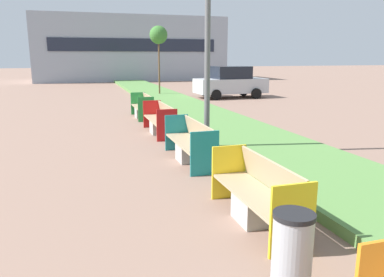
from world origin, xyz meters
TOP-DOWN VIEW (x-y plane):
  - planter_grass_strip at (3.20, 12.00)m, footprint 2.80×120.00m
  - building_backdrop at (4.00, 43.46)m, footprint 18.86×7.18m
  - bench_yellow_frame at (0.94, 7.97)m, footprint 0.65×2.09m
  - bench_teal_frame at (0.94, 11.45)m, footprint 0.65×2.33m
  - bench_red_frame at (0.94, 14.85)m, footprint 0.65×2.33m
  - bench_green_frame at (0.94, 18.15)m, footprint 0.65×1.97m
  - litter_bin at (0.44, 6.22)m, footprint 0.42×0.42m
  - sapling_tree_far at (3.30, 26.00)m, footprint 1.08×1.08m
  - parked_car_distant at (7.21, 24.05)m, footprint 4.28×2.00m

SIDE VIEW (x-z plane):
  - planter_grass_strip at x=3.20m, z-range 0.00..0.18m
  - bench_green_frame at x=0.94m, z-range -0.11..0.83m
  - bench_yellow_frame at x=0.94m, z-range -0.10..0.84m
  - bench_red_frame at x=0.94m, z-range -0.10..0.84m
  - bench_teal_frame at x=0.94m, z-range -0.10..0.84m
  - litter_bin at x=0.44m, z-range 0.00..0.93m
  - parked_car_distant at x=7.21m, z-range -0.02..1.84m
  - building_backdrop at x=4.00m, z-range 0.00..6.34m
  - sapling_tree_far at x=3.30m, z-range 1.52..5.75m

